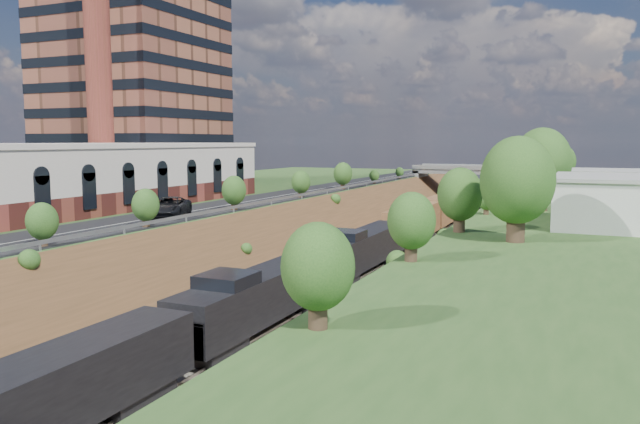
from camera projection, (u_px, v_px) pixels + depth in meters
platform_left at (143, 214)px, 83.31m from camera, size 44.00×180.00×5.00m
embankment_left at (291, 243)px, 74.81m from camera, size 10.00×180.00×10.00m
embankment_right at (477, 257)px, 66.02m from camera, size 10.00×180.00×10.00m
rail_left_track at (356, 247)px, 71.44m from camera, size 1.58×180.00×0.18m
rail_right_track at (400, 251)px, 69.36m from camera, size 1.58×180.00×0.18m
road at (257, 200)px, 76.03m from camera, size 8.00×180.00×0.10m
guardrail at (287, 197)px, 74.16m from camera, size 0.10×171.00×0.70m
commercial_building at (33, 179)px, 60.62m from camera, size 14.30×62.30×7.00m
highrise_tower at (131, 5)px, 95.19m from camera, size 22.00×22.00×53.90m
smokestack at (97, 39)px, 78.33m from camera, size 3.20×3.20×40.00m
overpass at (475, 177)px, 126.25m from camera, size 24.50×8.30×7.40m
white_building_near at (612, 203)px, 52.95m from camera, size 9.00×12.00×4.00m
white_building_far at (603, 187)px, 73.19m from camera, size 8.00×10.00×3.60m
tree_right_large at (517, 181)px, 44.36m from camera, size 5.25×5.25×7.61m
freight_train at (441, 210)px, 87.47m from camera, size 3.01×153.43×4.55m
suv at (169, 207)px, 59.12m from camera, size 5.37×7.31×1.85m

